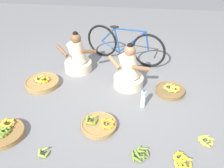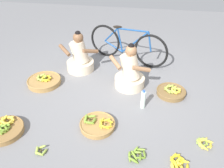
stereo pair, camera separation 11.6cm
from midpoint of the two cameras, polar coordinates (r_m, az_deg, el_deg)
The scene contains 13 objects.
ground_plane at distance 3.92m, azimuth 1.32°, elevation -2.62°, with size 10.00×10.00×0.00m, color slate.
vendor_woman_front at distance 4.00m, azimuth 5.19°, elevation 2.59°, with size 0.72×0.54×0.81m.
vendor_woman_behind at distance 4.51m, azimuth -7.10°, elevation 6.31°, with size 0.75×0.52×0.79m.
bicycle_leaning at distance 4.76m, azimuth 4.34°, elevation 9.42°, with size 1.62×0.62×0.73m.
banana_basket_near_bicycle at distance 4.04m, azimuth 15.02°, elevation -1.81°, with size 0.49×0.49×0.15m.
banana_basket_near_vendor at distance 4.31m, azimuth -15.45°, elevation 0.69°, with size 0.59×0.59×0.16m.
banana_basket_mid_left at distance 3.31m, azimuth -2.54°, elevation -9.83°, with size 0.50×0.50×0.15m.
banana_basket_mid_right at distance 3.52m, azimuth -23.94°, elevation -10.10°, with size 0.53×0.53×0.16m.
loose_bananas_back_left at distance 3.14m, azimuth -15.92°, elevation -15.34°, with size 0.15×0.15×0.07m.
loose_bananas_front_right at distance 3.00m, azimuth 7.24°, elevation -16.76°, with size 0.24×0.25×0.09m.
loose_bananas_front_center at distance 3.02m, azimuth 17.03°, elevation -18.05°, with size 0.24×0.27×0.09m.
loose_bananas_back_right at distance 3.34m, azimuth 22.47°, elevation -13.18°, with size 0.23×0.22×0.09m.
water_bottle at distance 3.60m, azimuth 8.49°, elevation -3.78°, with size 0.07×0.07×0.32m.
Camera 2 is at (0.48, -3.10, 2.35)m, focal length 37.56 mm.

